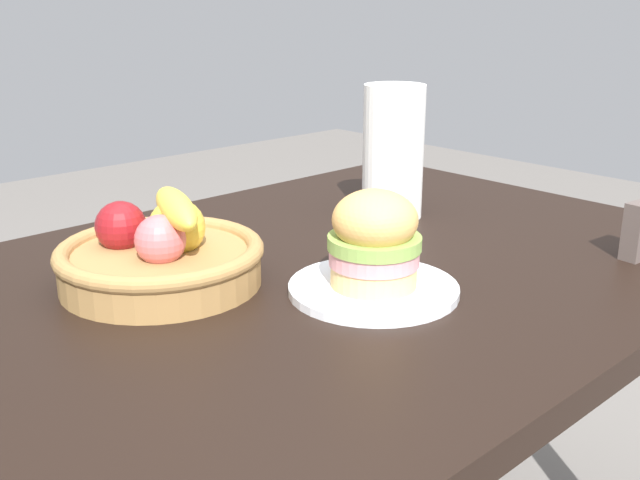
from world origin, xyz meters
The scene contains 5 objects.
dining_table centered at (0.00, 0.00, 0.65)m, with size 1.40×0.90×0.75m.
plate centered at (0.03, -0.12, 0.76)m, with size 0.23×0.23×0.01m, color white.
sandwich centered at (0.03, -0.12, 0.83)m, with size 0.13×0.13×0.13m.
fruit_basket centered at (-0.16, 0.10, 0.79)m, with size 0.29×0.29×0.14m.
paper_towel_roll centered at (0.33, 0.11, 0.87)m, with size 0.11×0.11×0.24m, color white.
Camera 1 is at (-0.67, -0.77, 1.14)m, focal length 41.80 mm.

